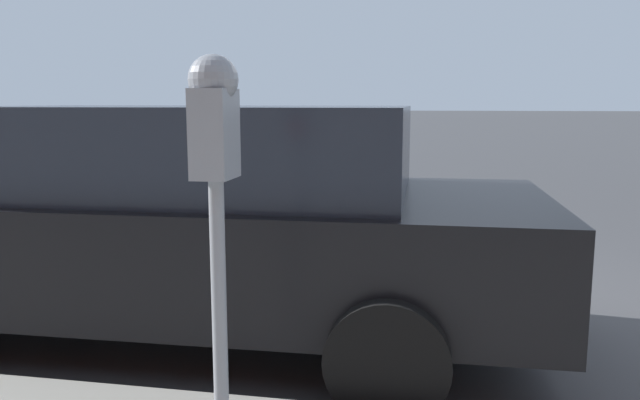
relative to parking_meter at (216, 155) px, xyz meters
name	(u,v)px	position (x,y,z in m)	size (l,w,h in m)	color
ground_plane	(430,300)	(2.71, -0.82, -1.40)	(220.00, 220.00, 0.00)	#424244
parking_meter	(216,155)	(0.00, 0.00, 0.00)	(0.21, 0.19, 1.61)	gray
car_black	(177,218)	(1.65, 0.89, -0.58)	(2.19, 5.03, 1.57)	black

